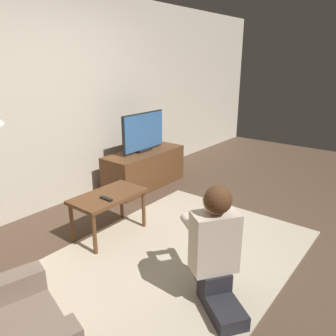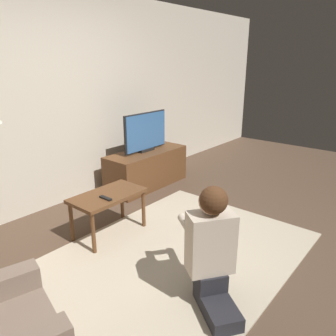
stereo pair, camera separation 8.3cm
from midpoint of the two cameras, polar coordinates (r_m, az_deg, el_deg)
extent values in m
plane|color=brown|center=(3.18, 1.33, -15.62)|extent=(10.00, 10.00, 0.00)
cube|color=beige|center=(4.14, -20.34, 10.70)|extent=(10.00, 0.06, 2.60)
cube|color=#BCAD93|center=(3.17, 1.33, -15.50)|extent=(2.73, 1.90, 0.02)
cube|color=brown|center=(4.78, -3.25, -0.08)|extent=(1.26, 0.50, 0.52)
cube|color=black|center=(4.70, -3.31, 3.18)|extent=(0.27, 0.08, 0.04)
cube|color=black|center=(4.64, -3.44, 6.40)|extent=(0.80, 0.03, 0.53)
cube|color=#38669E|center=(4.64, -3.37, 6.38)|extent=(0.77, 0.04, 0.50)
cube|color=brown|center=(3.42, -9.75, -4.74)|extent=(0.76, 0.42, 0.04)
cylinder|color=brown|center=(3.21, -12.14, -11.16)|extent=(0.04, 0.04, 0.43)
cylinder|color=brown|center=(3.61, -3.62, -7.23)|extent=(0.04, 0.04, 0.43)
cylinder|color=brown|center=(3.46, -15.76, -9.17)|extent=(0.04, 0.04, 0.43)
cylinder|color=brown|center=(3.84, -7.40, -5.76)|extent=(0.04, 0.04, 0.43)
cube|color=#232328|center=(2.61, 9.50, -22.68)|extent=(0.44, 0.49, 0.11)
cube|color=#232328|center=(2.66, 8.07, -18.31)|extent=(0.32, 0.32, 0.14)
cube|color=#C1B29E|center=(2.49, 8.39, -12.71)|extent=(0.39, 0.36, 0.47)
sphere|color=tan|center=(2.34, 8.77, -5.71)|extent=(0.20, 0.20, 0.20)
sphere|color=#4C2D19|center=(2.31, 8.98, -5.57)|extent=(0.20, 0.20, 0.20)
cube|color=black|center=(2.78, 5.47, -8.54)|extent=(0.13, 0.11, 0.04)
cylinder|color=#C1B29E|center=(2.71, 8.39, -9.35)|extent=(0.23, 0.28, 0.07)
cylinder|color=#C1B29E|center=(2.65, 4.24, -9.94)|extent=(0.23, 0.28, 0.07)
cube|color=black|center=(3.29, -10.10, -5.19)|extent=(0.04, 0.15, 0.02)
camera|label=1|loc=(0.04, -89.32, 0.23)|focal=35.00mm
camera|label=2|loc=(0.04, 90.68, -0.23)|focal=35.00mm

